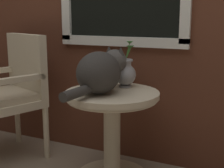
{
  "coord_description": "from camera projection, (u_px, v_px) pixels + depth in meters",
  "views": [
    {
      "loc": [
        0.99,
        -1.55,
        1.08
      ],
      "look_at": [
        0.12,
        0.26,
        0.66
      ],
      "focal_mm": 51.82,
      "sensor_mm": 36.0,
      "label": 1
    }
  ],
  "objects": [
    {
      "name": "wicker_chair",
      "position": [
        11.0,
        90.0,
        2.46
      ],
      "size": [
        0.64,
        0.64,
        0.94
      ],
      "color": "beige",
      "rests_on": "ground_plane"
    },
    {
      "name": "pewter_vase_with_ivy",
      "position": [
        125.0,
        73.0,
        2.18
      ],
      "size": [
        0.14,
        0.14,
        0.31
      ],
      "color": "#99999E",
      "rests_on": "wicker_side_table"
    },
    {
      "name": "cat",
      "position": [
        101.0,
        71.0,
        2.01
      ],
      "size": [
        0.29,
        0.63,
        0.28
      ],
      "color": "#33302D",
      "rests_on": "wicker_side_table"
    },
    {
      "name": "wicker_side_table",
      "position": [
        112.0,
        120.0,
        2.1
      ],
      "size": [
        0.61,
        0.61,
        0.61
      ],
      "color": "beige",
      "rests_on": "ground_plane"
    }
  ]
}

